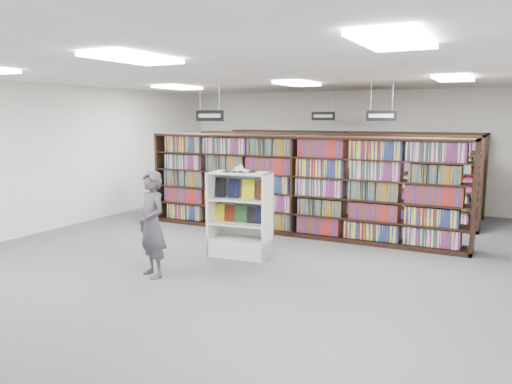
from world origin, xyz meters
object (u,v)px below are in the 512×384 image
at_px(bookshelf_row_near, 296,186).
at_px(shopper, 152,225).
at_px(endcap_display, 241,228).
at_px(open_book, 240,170).

height_order(bookshelf_row_near, shopper, bookshelf_row_near).
height_order(endcap_display, open_book, open_book).
height_order(bookshelf_row_near, open_book, bookshelf_row_near).
bearing_deg(open_book, endcap_display, -60.20).
bearing_deg(open_book, bookshelf_row_near, 64.82).
distance_m(bookshelf_row_near, open_book, 2.05).
height_order(bookshelf_row_near, endcap_display, bookshelf_row_near).
xyz_separation_m(endcap_display, open_book, (-0.04, 0.04, 1.05)).
height_order(open_book, shopper, shopper).
relative_size(endcap_display, shopper, 0.92).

